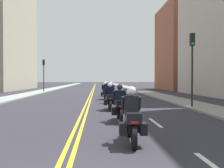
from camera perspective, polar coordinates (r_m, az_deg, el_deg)
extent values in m
plane|color=#2C2A33|center=(51.43, -3.96, -1.07)|extent=(264.00, 264.00, 0.00)
cube|color=gray|center=(52.09, -12.31, -1.00)|extent=(2.37, 144.00, 0.12)
cube|color=gray|center=(51.88, 4.41, -0.99)|extent=(2.37, 144.00, 0.12)
cube|color=yellow|center=(51.44, -4.10, -1.07)|extent=(0.12, 132.00, 0.01)
cube|color=yellow|center=(51.43, -3.83, -1.07)|extent=(0.12, 132.00, 0.01)
cube|color=silver|center=(11.81, 9.07, -8.02)|extent=(0.14, 2.40, 0.01)
cube|color=silver|center=(17.67, 4.92, -5.01)|extent=(0.14, 2.40, 0.01)
cube|color=silver|center=(23.60, 2.87, -3.50)|extent=(0.14, 2.40, 0.01)
cube|color=silver|center=(29.56, 1.64, -2.59)|extent=(0.14, 2.40, 0.01)
cube|color=silver|center=(35.53, 0.83, -1.99)|extent=(0.14, 2.40, 0.01)
cube|color=silver|center=(41.51, 0.25, -1.56)|extent=(0.14, 2.40, 0.01)
cube|color=silver|center=(47.50, -0.18, -1.24)|extent=(0.14, 2.40, 0.01)
cube|color=silver|center=(53.49, -0.52, -0.99)|extent=(0.14, 2.40, 0.01)
cube|color=silver|center=(59.48, -0.79, -0.79)|extent=(0.14, 2.40, 0.01)
cube|color=brown|center=(50.79, 16.07, 7.31)|extent=(9.79, 13.61, 14.95)
cube|color=#2D3847|center=(52.33, 21.14, 2.99)|extent=(0.04, 11.43, 0.90)
cube|color=#2D3847|center=(52.50, 21.16, 5.98)|extent=(0.04, 11.43, 0.90)
cube|color=#2D3847|center=(52.82, 21.18, 8.94)|extent=(0.04, 11.43, 0.90)
cube|color=#2D3847|center=(53.27, 21.20, 11.86)|extent=(0.04, 11.43, 0.90)
cylinder|color=black|center=(8.84, 3.64, -8.98)|extent=(0.15, 0.64, 0.64)
cylinder|color=black|center=(7.24, 4.68, -11.22)|extent=(0.15, 0.64, 0.64)
cube|color=silver|center=(8.79, 3.64, -6.81)|extent=(0.15, 0.33, 0.04)
cube|color=black|center=(7.99, 4.11, -8.02)|extent=(0.37, 1.26, 0.40)
cube|color=black|center=(7.23, 4.62, -7.21)|extent=(0.41, 0.38, 0.28)
cube|color=red|center=(7.06, 4.77, -8.07)|extent=(0.20, 0.04, 0.06)
cube|color=black|center=(7.50, 2.28, -9.38)|extent=(0.22, 0.45, 0.32)
cube|color=black|center=(7.56, 6.58, -9.32)|extent=(0.22, 0.45, 0.32)
cube|color=#B2C1CC|center=(8.46, 3.80, -4.92)|extent=(0.36, 0.14, 0.36)
cube|color=black|center=(7.88, 4.14, -4.57)|extent=(0.41, 0.28, 0.58)
cylinder|color=black|center=(8.01, 2.33, -4.12)|extent=(0.11, 0.28, 0.45)
cylinder|color=black|center=(8.05, 5.76, -4.10)|extent=(0.11, 0.28, 0.45)
sphere|color=white|center=(7.88, 4.13, -1.44)|extent=(0.26, 0.26, 0.26)
cylinder|color=black|center=(12.71, 1.35, -5.88)|extent=(0.12, 0.66, 0.66)
cylinder|color=black|center=(11.24, 1.94, -6.79)|extent=(0.12, 0.66, 0.66)
cube|color=silver|center=(12.67, 1.35, -4.32)|extent=(0.14, 0.32, 0.04)
cube|color=black|center=(11.94, 1.63, -4.97)|extent=(0.32, 1.13, 0.40)
cube|color=black|center=(11.26, 1.91, -4.21)|extent=(0.40, 0.36, 0.28)
cube|color=red|center=(11.08, 1.99, -4.71)|extent=(0.20, 0.03, 0.06)
cube|color=black|center=(11.49, 0.41, -5.71)|extent=(0.20, 0.44, 0.32)
cube|color=black|center=(11.54, 3.20, -5.68)|extent=(0.20, 0.44, 0.32)
cube|color=#B2C1CC|center=(12.38, 1.45, -3.00)|extent=(0.36, 0.12, 0.36)
cube|color=black|center=(11.85, 1.65, -2.69)|extent=(0.40, 0.26, 0.56)
cylinder|color=black|center=(11.98, 0.45, -2.41)|extent=(0.10, 0.28, 0.45)
cylinder|color=black|center=(12.02, 2.73, -2.40)|extent=(0.10, 0.28, 0.45)
sphere|color=black|center=(11.86, 1.64, -0.65)|extent=(0.26, 0.26, 0.26)
cylinder|color=black|center=(17.10, -0.58, -4.14)|extent=(0.13, 0.64, 0.64)
cylinder|color=black|center=(15.66, -0.32, -4.62)|extent=(0.13, 0.64, 0.64)
cube|color=silver|center=(17.07, -0.58, -3.01)|extent=(0.14, 0.32, 0.04)
cube|color=black|center=(16.35, -0.46, -3.39)|extent=(0.32, 1.11, 0.40)
cube|color=black|center=(15.69, -0.34, -2.78)|extent=(0.40, 0.36, 0.28)
cube|color=red|center=(15.50, -0.30, -3.12)|extent=(0.20, 0.03, 0.06)
cube|color=black|center=(15.92, -1.39, -3.88)|extent=(0.20, 0.44, 0.32)
cube|color=black|center=(15.95, 0.63, -3.87)|extent=(0.20, 0.44, 0.32)
cube|color=#B2C1CC|center=(16.79, -0.54, -1.98)|extent=(0.36, 0.12, 0.36)
cube|color=black|center=(16.27, -0.45, -1.71)|extent=(0.40, 0.26, 0.57)
cylinder|color=black|center=(16.41, -1.32, -1.51)|extent=(0.10, 0.28, 0.45)
cylinder|color=black|center=(16.44, 0.36, -1.51)|extent=(0.10, 0.28, 0.45)
sphere|color=white|center=(16.29, -0.46, -0.21)|extent=(0.26, 0.26, 0.26)
cylinder|color=black|center=(21.75, -0.35, -3.04)|extent=(0.12, 0.64, 0.64)
cylinder|color=black|center=(20.11, -0.05, -3.37)|extent=(0.12, 0.64, 0.64)
cube|color=silver|center=(21.73, -0.35, -2.14)|extent=(0.14, 0.32, 0.04)
cube|color=black|center=(20.92, -0.21, -2.43)|extent=(0.34, 1.26, 0.40)
cube|color=black|center=(20.17, -0.07, -1.93)|extent=(0.40, 0.37, 0.28)
cube|color=red|center=(19.98, -0.03, -2.19)|extent=(0.20, 0.03, 0.06)
cube|color=black|center=(20.41, -0.90, -2.80)|extent=(0.21, 0.44, 0.32)
cube|color=black|center=(20.45, 0.67, -2.79)|extent=(0.21, 0.44, 0.32)
cube|color=#B2C1CC|center=(21.42, -0.30, -1.33)|extent=(0.36, 0.13, 0.36)
cube|color=black|center=(20.84, -0.20, -1.08)|extent=(0.40, 0.27, 0.59)
cylinder|color=black|center=(20.98, -0.88, -0.93)|extent=(0.10, 0.28, 0.45)
cylinder|color=black|center=(21.01, 0.43, -0.93)|extent=(0.10, 0.28, 0.45)
sphere|color=white|center=(20.86, -0.20, 0.12)|extent=(0.26, 0.26, 0.26)
cylinder|color=black|center=(25.56, -1.55, -2.40)|extent=(0.14, 0.68, 0.68)
cylinder|color=black|center=(24.08, -1.49, -2.60)|extent=(0.14, 0.68, 0.68)
cube|color=silver|center=(25.54, -1.55, -1.59)|extent=(0.14, 0.32, 0.04)
cube|color=black|center=(24.80, -1.52, -1.85)|extent=(0.33, 1.13, 0.40)
cube|color=black|center=(24.13, -1.50, -1.41)|extent=(0.40, 0.36, 0.28)
cube|color=red|center=(23.94, -1.49, -1.62)|extent=(0.20, 0.03, 0.06)
cube|color=black|center=(24.36, -2.16, -2.14)|extent=(0.20, 0.44, 0.32)
cube|color=black|center=(24.37, -0.85, -2.14)|extent=(0.20, 0.44, 0.32)
cube|color=#B2C1CC|center=(25.26, -1.54, -0.94)|extent=(0.36, 0.13, 0.36)
cube|color=black|center=(24.74, -1.52, -0.80)|extent=(0.40, 0.26, 0.52)
cylinder|color=black|center=(24.88, -2.08, -0.67)|extent=(0.10, 0.28, 0.45)
cylinder|color=black|center=(24.89, -0.98, -0.67)|extent=(0.10, 0.28, 0.45)
sphere|color=white|center=(24.76, -1.52, 0.12)|extent=(0.26, 0.26, 0.26)
cylinder|color=black|center=(30.23, -1.21, -1.88)|extent=(0.15, 0.68, 0.68)
cylinder|color=black|center=(28.66, -1.04, -2.03)|extent=(0.15, 0.68, 0.68)
cube|color=silver|center=(30.21, -1.21, -1.20)|extent=(0.15, 0.32, 0.04)
cube|color=black|center=(29.43, -1.13, -1.41)|extent=(0.34, 1.20, 0.40)
cube|color=black|center=(28.72, -1.05, -1.03)|extent=(0.41, 0.37, 0.28)
cube|color=red|center=(28.53, -1.03, -1.20)|extent=(0.20, 0.03, 0.06)
cube|color=black|center=(28.95, -1.63, -1.65)|extent=(0.21, 0.44, 0.32)
cube|color=black|center=(28.98, -0.53, -1.64)|extent=(0.21, 0.44, 0.32)
cube|color=#B2C1CC|center=(29.92, -1.19, -0.64)|extent=(0.36, 0.13, 0.36)
cube|color=black|center=(29.36, -1.13, -0.50)|extent=(0.41, 0.27, 0.54)
cylinder|color=black|center=(29.50, -1.61, -0.39)|extent=(0.11, 0.28, 0.45)
cylinder|color=black|center=(29.53, -0.68, -0.39)|extent=(0.11, 0.28, 0.45)
sphere|color=white|center=(29.39, -1.13, 0.30)|extent=(0.26, 0.26, 0.26)
cylinder|color=black|center=(17.98, 16.54, 1.49)|extent=(0.12, 0.12, 4.04)
cube|color=black|center=(18.16, 16.58, 8.98)|extent=(0.28, 0.28, 0.80)
sphere|color=green|center=(17.98, 16.74, 8.16)|extent=(0.18, 0.18, 0.18)
cylinder|color=black|center=(39.09, -14.21, 1.10)|extent=(0.12, 0.12, 3.89)
cube|color=black|center=(39.17, -14.22, 4.46)|extent=(0.28, 0.28, 0.80)
sphere|color=red|center=(39.04, -14.27, 4.89)|extent=(0.18, 0.18, 0.18)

